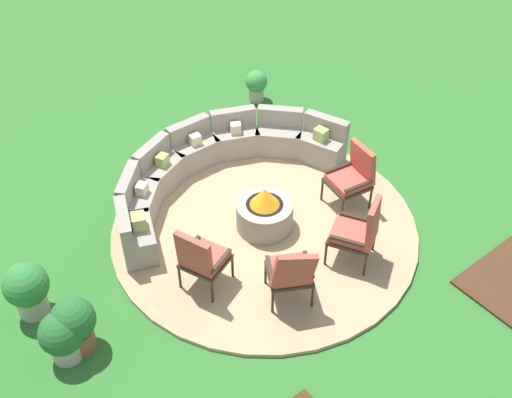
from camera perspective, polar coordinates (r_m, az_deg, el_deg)
ground_plane at (r=9.24m, az=0.77°, el=-2.73°), size 24.00×24.00×0.00m
patio_circle at (r=9.22m, az=0.77°, el=-2.60°), size 4.49×4.49×0.06m
fire_pit at (r=9.01m, az=0.79°, el=-1.21°), size 0.83×0.83×0.71m
curved_stone_bench at (r=9.80m, az=-4.03°, el=3.09°), size 4.11×1.84×0.77m
lounge_chair_front_left at (r=8.03m, az=-5.05°, el=-5.37°), size 0.72×0.71×1.06m
lounge_chair_front_right at (r=7.87m, az=3.21°, el=-6.66°), size 0.74×0.76×1.02m
lounge_chair_back_left at (r=8.46m, az=9.44°, el=-2.88°), size 0.77×0.80×1.07m
lounge_chair_back_right at (r=9.34m, az=8.88°, el=2.19°), size 0.66×0.64×1.02m
potted_plant_0 at (r=7.83m, az=-17.31°, el=-11.86°), size 0.54×0.54×0.72m
potted_plant_1 at (r=7.84m, az=-16.31°, el=-10.89°), size 0.55×0.55×0.80m
potted_plant_2 at (r=8.37m, az=-20.21°, el=-7.71°), size 0.57×0.57×0.81m
potted_plant_3 at (r=11.82m, az=0.03°, el=10.47°), size 0.41×0.41×0.60m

